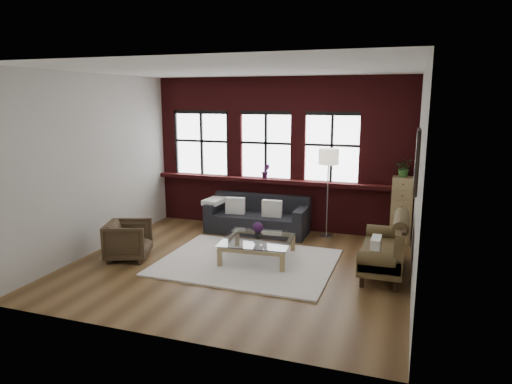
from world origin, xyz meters
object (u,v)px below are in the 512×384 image
(vase, at_px, (258,234))
(floor_lamp, at_px, (328,190))
(dark_sofa, at_px, (257,215))
(coffee_table, at_px, (258,249))
(vintage_settee, at_px, (383,246))
(drawer_chest, at_px, (402,210))
(armchair, at_px, (128,240))

(vase, relative_size, floor_lamp, 0.08)
(dark_sofa, distance_m, coffee_table, 1.63)
(vintage_settee, height_order, drawer_chest, drawer_chest)
(dark_sofa, xyz_separation_m, vase, (0.53, -1.53, 0.09))
(vintage_settee, bearing_deg, dark_sofa, 151.06)
(dark_sofa, relative_size, floor_lamp, 1.08)
(vintage_settee, bearing_deg, vase, -177.59)
(vintage_settee, distance_m, armchair, 4.31)
(dark_sofa, relative_size, vintage_settee, 1.25)
(armchair, height_order, drawer_chest, drawer_chest)
(floor_lamp, bearing_deg, vintage_settee, -53.83)
(armchair, height_order, coffee_table, armchair)
(vintage_settee, distance_m, vase, 2.08)
(dark_sofa, xyz_separation_m, drawer_chest, (2.84, 0.33, 0.27))
(vintage_settee, xyz_separation_m, drawer_chest, (0.23, 1.77, 0.20))
(dark_sofa, bearing_deg, drawer_chest, 6.56)
(vintage_settee, relative_size, vase, 10.18)
(drawer_chest, bearing_deg, armchair, -150.44)
(armchair, relative_size, coffee_table, 0.62)
(dark_sofa, bearing_deg, floor_lamp, 7.74)
(dark_sofa, xyz_separation_m, coffee_table, (0.53, -1.53, -0.19))
(armchair, xyz_separation_m, drawer_chest, (4.47, 2.54, 0.31))
(dark_sofa, relative_size, drawer_chest, 1.62)
(armchair, xyz_separation_m, vase, (2.16, 0.68, 0.13))
(dark_sofa, xyz_separation_m, floor_lamp, (1.42, 0.19, 0.59))
(vase, height_order, drawer_chest, drawer_chest)
(vase, xyz_separation_m, floor_lamp, (0.88, 1.73, 0.50))
(vintage_settee, height_order, vase, vintage_settee)
(vintage_settee, relative_size, armchair, 2.28)
(vase, bearing_deg, armchair, -162.65)
(drawer_chest, xyz_separation_m, floor_lamp, (-1.43, -0.13, 0.32))
(coffee_table, bearing_deg, dark_sofa, 109.16)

